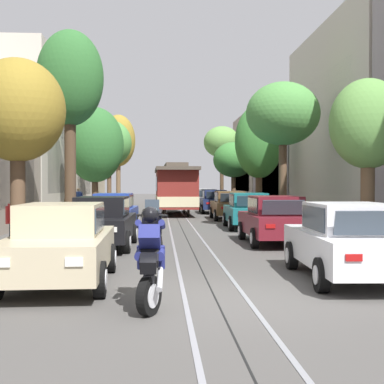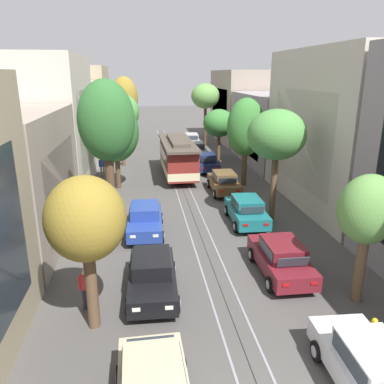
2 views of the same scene
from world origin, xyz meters
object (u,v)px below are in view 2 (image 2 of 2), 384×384
object	(u,v)px
parked_car_white_near_right	(371,370)
street_tree_kerb_right_far	(205,97)
parked_car_brown_fourth_right	(224,182)
pedestrian_on_left_pavement	(86,287)
pedestrian_on_right_pavement	(102,165)
cable_car_trolley	(178,158)
street_tree_kerb_left_second	(106,124)
street_tree_kerb_left_fourth	(121,113)
parked_car_teal_mid_right	(246,210)
fire_hydrant	(373,329)
parked_car_black_second_left	(152,275)
street_tree_kerb_right_fourth	(219,123)
parked_car_silver_far_right	(191,140)
parked_car_navy_fifth_right	(206,162)
parked_car_blue_mid_left	(145,219)
street_tree_kerb_left_mid	(116,132)
parked_car_grey_sixth_right	(196,149)
street_tree_kerb_right_near	(368,212)
street_tree_kerb_left_near	(86,221)
street_tree_kerb_left_far	(124,98)
street_tree_kerb_right_mid	(246,128)
pedestrian_crossing_far	(105,198)
parked_car_maroon_second_right	(281,258)
street_tree_kerb_right_second	(277,136)

from	to	relation	value
parked_car_white_near_right	street_tree_kerb_right_far	world-z (taller)	street_tree_kerb_right_far
parked_car_brown_fourth_right	pedestrian_on_left_pavement	distance (m)	15.86
parked_car_white_near_right	pedestrian_on_right_pavement	bearing A→B (deg)	110.62
pedestrian_on_left_pavement	cable_car_trolley	bearing A→B (deg)	74.34
street_tree_kerb_left_second	street_tree_kerb_left_fourth	xyz separation A→B (m)	(-0.14, 17.60, -1.13)
parked_car_teal_mid_right	fire_hydrant	distance (m)	10.71
parked_car_black_second_left	pedestrian_on_right_pavement	world-z (taller)	pedestrian_on_right_pavement
parked_car_brown_fourth_right	street_tree_kerb_right_fourth	world-z (taller)	street_tree_kerb_right_fourth
parked_car_silver_far_right	pedestrian_on_left_pavement	bearing A→B (deg)	-104.10
street_tree_kerb_left_fourth	street_tree_kerb_left_second	bearing A→B (deg)	-89.55
parked_car_navy_fifth_right	street_tree_kerb_right_fourth	bearing A→B (deg)	62.59
parked_car_teal_mid_right	pedestrian_on_left_pavement	world-z (taller)	pedestrian_on_left_pavement
parked_car_silver_far_right	street_tree_kerb_right_fourth	distance (m)	9.20
parked_car_navy_fifth_right	street_tree_kerb_left_fourth	size ratio (longest dim) A/B	0.65
parked_car_blue_mid_left	street_tree_kerb_right_fourth	bearing A→B (deg)	66.22
street_tree_kerb_left_mid	parked_car_grey_sixth_right	bearing A→B (deg)	54.65
street_tree_kerb_left_fourth	pedestrian_on_right_pavement	xyz separation A→B (m)	(-1.64, -3.97, -3.98)
parked_car_grey_sixth_right	pedestrian_on_left_pavement	size ratio (longest dim) A/B	2.69
pedestrian_on_left_pavement	fire_hydrant	world-z (taller)	pedestrian_on_left_pavement
street_tree_kerb_right_fourth	fire_hydrant	distance (m)	27.10
street_tree_kerb_left_second	street_tree_kerb_right_near	world-z (taller)	street_tree_kerb_left_second
parked_car_teal_mid_right	street_tree_kerb_right_near	bearing A→B (deg)	-75.77
parked_car_teal_mid_right	parked_car_grey_sixth_right	distance (m)	18.97
street_tree_kerb_left_near	street_tree_kerb_left_second	xyz separation A→B (m)	(0.24, 6.97, 2.17)
parked_car_silver_far_right	pedestrian_on_right_pavement	world-z (taller)	pedestrian_on_right_pavement
street_tree_kerb_right_near	street_tree_kerb_left_mid	bearing A→B (deg)	120.63
parked_car_blue_mid_left	street_tree_kerb_right_fourth	world-z (taller)	street_tree_kerb_right_fourth
parked_car_navy_fifth_right	street_tree_kerb_left_far	xyz separation A→B (m)	(-7.42, 11.03, 4.98)
parked_car_teal_mid_right	street_tree_kerb_right_mid	world-z (taller)	street_tree_kerb_right_mid
parked_car_blue_mid_left	parked_car_brown_fourth_right	size ratio (longest dim) A/B	1.01
street_tree_kerb_right_near	pedestrian_crossing_far	bearing A→B (deg)	132.15
street_tree_kerb_left_far	street_tree_kerb_left_fourth	bearing A→B (deg)	-90.28
street_tree_kerb_left_second	street_tree_kerb_left_far	bearing A→B (deg)	90.22
street_tree_kerb_right_mid	street_tree_kerb_right_far	size ratio (longest dim) A/B	0.92
street_tree_kerb_left_near	pedestrian_on_left_pavement	bearing A→B (deg)	108.93
parked_car_grey_sixth_right	street_tree_kerb_left_near	xyz separation A→B (m)	(-7.51, -27.60, 3.12)
parked_car_white_near_right	cable_car_trolley	xyz separation A→B (m)	(-2.91, 23.62, 0.86)
parked_car_grey_sixth_right	street_tree_kerb_left_second	size ratio (longest dim) A/B	0.53
parked_car_white_near_right	parked_car_brown_fourth_right	bearing A→B (deg)	90.02
parked_car_maroon_second_right	parked_car_navy_fifth_right	size ratio (longest dim) A/B	1.00
street_tree_kerb_left_mid	street_tree_kerb_left_fourth	bearing A→B (deg)	89.16
street_tree_kerb_left_mid	street_tree_kerb_right_near	size ratio (longest dim) A/B	1.30
parked_car_maroon_second_right	street_tree_kerb_left_second	bearing A→B (deg)	149.38
street_tree_kerb_right_second	fire_hydrant	distance (m)	11.78
street_tree_kerb_right_fourth	street_tree_kerb_left_mid	bearing A→B (deg)	-139.79
street_tree_kerb_right_fourth	pedestrian_on_right_pavement	distance (m)	12.04
cable_car_trolley	street_tree_kerb_right_mid	bearing A→B (deg)	-32.18
parked_car_teal_mid_right	street_tree_kerb_left_near	size ratio (longest dim) A/B	0.82
parked_car_grey_sixth_right	street_tree_kerb_right_fourth	xyz separation A→B (m)	(1.84, -2.69, 2.99)
street_tree_kerb_left_fourth	street_tree_kerb_right_fourth	world-z (taller)	street_tree_kerb_left_fourth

